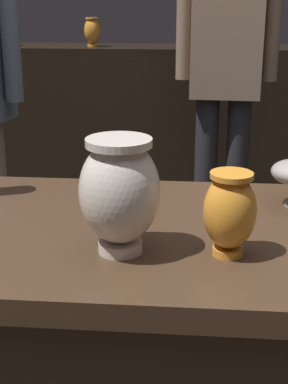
{
  "coord_description": "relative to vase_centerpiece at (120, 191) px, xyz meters",
  "views": [
    {
      "loc": [
        0.05,
        -1.1,
        1.26
      ],
      "look_at": [
        -0.04,
        -0.06,
        0.9
      ],
      "focal_mm": 53.21,
      "sensor_mm": 36.0,
      "label": 1
    }
  ],
  "objects": [
    {
      "name": "shelf_vase_far_left",
      "position": [
        -0.96,
        2.25,
        0.16
      ],
      "size": [
        0.15,
        0.15,
        0.12
      ],
      "color": "silver",
      "rests_on": "back_display_shelf"
    },
    {
      "name": "vase_centerpiece",
      "position": [
        0.0,
        0.0,
        0.0
      ],
      "size": [
        0.15,
        0.15,
        0.22
      ],
      "color": "silver",
      "rests_on": "display_plinth"
    },
    {
      "name": "back_display_shelf",
      "position": [
        0.08,
        2.32,
        -0.43
      ],
      "size": [
        2.6,
        0.4,
        0.99
      ],
      "color": "black",
      "rests_on": "ground_plane"
    },
    {
      "name": "display_plinth",
      "position": [
        0.08,
        0.12,
        -0.52
      ],
      "size": [
        1.2,
        0.64,
        0.8
      ],
      "color": "#422D1E",
      "rests_on": "ground_plane"
    },
    {
      "name": "shelf_vase_left",
      "position": [
        -0.44,
        2.26,
        0.15
      ],
      "size": [
        0.09,
        0.09,
        0.16
      ],
      "color": "orange",
      "rests_on": "back_display_shelf"
    },
    {
      "name": "vase_right_accent",
      "position": [
        0.2,
        0.0,
        -0.03
      ],
      "size": [
        0.1,
        0.1,
        0.16
      ],
      "color": "orange",
      "rests_on": "display_plinth"
    },
    {
      "name": "visitor_center_back",
      "position": [
        0.28,
        1.7,
        0.05
      ],
      "size": [
        0.47,
        0.2,
        1.64
      ],
      "rotation": [
        0.0,
        0.0,
        3.08
      ],
      "color": "#232328",
      "rests_on": "ground_plane"
    },
    {
      "name": "shelf_vase_center",
      "position": [
        0.08,
        2.25,
        0.12
      ],
      "size": [
        0.08,
        0.08,
        0.16
      ],
      "color": "silver",
      "rests_on": "back_display_shelf"
    }
  ]
}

